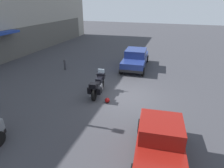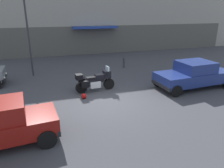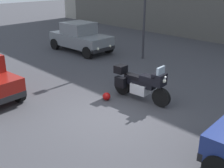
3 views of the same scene
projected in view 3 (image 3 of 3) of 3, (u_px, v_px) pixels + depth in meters
name	position (u px, v px, depth m)	size (l,w,h in m)	color
ground_plane	(109.00, 117.00, 8.67)	(80.00, 80.00, 0.00)	#38383D
motorcycle	(140.00, 83.00, 9.71)	(2.26, 0.83, 1.36)	black
helmet	(106.00, 96.00, 9.84)	(0.28, 0.28, 0.28)	#990C0C
car_hatchback_near	(80.00, 37.00, 16.07)	(3.92, 1.89, 1.64)	slate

